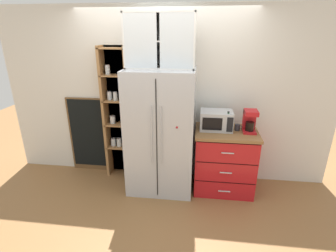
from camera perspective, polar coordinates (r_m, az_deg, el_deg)
The scene contains 13 objects.
ground_plane at distance 3.98m, azimuth -1.45°, elevation -12.94°, with size 10.59×10.59×0.00m, color olive.
wall_back_cream at distance 3.83m, azimuth -0.73°, elevation 6.61°, with size 4.90×0.10×2.55m, color silver.
refrigerator at distance 3.57m, azimuth -1.59°, elevation -1.24°, with size 0.91×0.73×1.75m.
pantry_shelf_column at distance 3.96m, azimuth -11.10°, elevation 2.95°, with size 0.45×0.25×2.01m.
counter_cabinet at distance 3.77m, azimuth 12.46°, elevation -7.45°, with size 0.85×0.65×0.91m.
microwave at distance 3.57m, azimuth 10.74°, elevation 1.29°, with size 0.44×0.33×0.26m.
coffee_maker at distance 3.58m, azimuth 17.85°, elevation 1.12°, with size 0.17×0.20×0.31m.
mug_charcoal at distance 3.62m, azimuth 15.29°, elevation -0.29°, with size 0.11×0.07×0.09m.
mug_navy at distance 3.63m, azimuth 13.02°, elevation 0.04°, with size 0.11×0.07×0.10m.
bottle_green at distance 3.50m, azimuth 13.24°, elevation 0.64°, with size 0.06×0.06×0.29m.
bottle_clear at distance 3.53m, azimuth 13.20°, elevation 0.75°, with size 0.07×0.07×0.28m.
upper_cabinet at distance 3.36m, azimuth -1.67°, elevation 18.52°, with size 0.88×0.32×0.67m.
chalkboard_menu at distance 4.32m, azimuth -17.52°, elevation -1.89°, with size 0.60×0.04×1.23m.
Camera 1 is at (0.51, -3.28, 2.20)m, focal length 27.20 mm.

